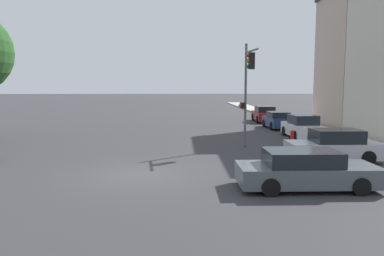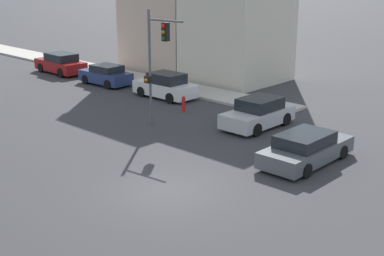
{
  "view_description": "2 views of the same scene",
  "coord_description": "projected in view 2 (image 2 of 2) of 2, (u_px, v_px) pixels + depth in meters",
  "views": [
    {
      "loc": [
        1.77,
        -14.88,
        3.57
      ],
      "look_at": [
        2.29,
        2.82,
        1.57
      ],
      "focal_mm": 35.0,
      "sensor_mm": 36.0,
      "label": 1
    },
    {
      "loc": [
        -12.78,
        -13.3,
        8.15
      ],
      "look_at": [
        3.89,
        2.32,
        1.09
      ],
      "focal_mm": 50.0,
      "sensor_mm": 36.0,
      "label": 2
    }
  ],
  "objects": [
    {
      "name": "ground_plane",
      "position": [
        166.0,
        191.0,
        20.0
      ],
      "size": [
        300.0,
        300.0,
        0.0
      ],
      "primitive_type": "plane",
      "color": "#333335"
    },
    {
      "name": "parked_car_2",
      "position": [
        61.0,
        64.0,
        41.12
      ],
      "size": [
        2.09,
        4.69,
        1.57
      ],
      "rotation": [
        0.0,
        0.0,
        1.54
      ],
      "color": "maroon",
      "rests_on": "ground_plane"
    },
    {
      "name": "parked_car_0",
      "position": [
        165.0,
        86.0,
        33.62
      ],
      "size": [
        1.93,
        4.18,
        1.6
      ],
      "rotation": [
        0.0,
        0.0,
        1.59
      ],
      "color": "silver",
      "rests_on": "ground_plane"
    },
    {
      "name": "parked_car_1",
      "position": [
        106.0,
        75.0,
        37.26
      ],
      "size": [
        1.93,
        3.99,
        1.41
      ],
      "rotation": [
        0.0,
        0.0,
        1.6
      ],
      "color": "navy",
      "rests_on": "ground_plane"
    },
    {
      "name": "sidewalk_strip",
      "position": [
        21.0,
        53.0,
        49.98
      ],
      "size": [
        2.64,
        60.0,
        0.16
      ],
      "color": "#ADA89E",
      "rests_on": "ground_plane"
    },
    {
      "name": "fire_hydrant",
      "position": [
        184.0,
        103.0,
        30.49
      ],
      "size": [
        0.22,
        0.22,
        0.92
      ],
      "color": "red",
      "rests_on": "ground_plane"
    },
    {
      "name": "crossing_car_0",
      "position": [
        258.0,
        114.0,
        27.59
      ],
      "size": [
        4.17,
        2.01,
        1.53
      ],
      "rotation": [
        0.0,
        0.0,
        3.14
      ],
      "color": "#B7B7BC",
      "rests_on": "ground_plane"
    },
    {
      "name": "crossing_car_1",
      "position": [
        306.0,
        149.0,
        22.6
      ],
      "size": [
        4.79,
        2.04,
        1.35
      ],
      "rotation": [
        0.0,
        0.0,
        0.0
      ],
      "color": "#4C5156",
      "rests_on": "ground_plane"
    },
    {
      "name": "traffic_signal",
      "position": [
        156.0,
        53.0,
        26.84
      ],
      "size": [
        0.69,
        2.31,
        5.97
      ],
      "rotation": [
        0.0,
        0.0,
        3.25
      ],
      "color": "#515456",
      "rests_on": "ground_plane"
    }
  ]
}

